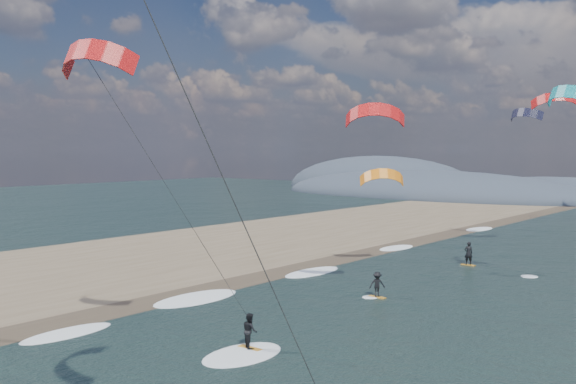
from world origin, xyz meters
The scene contains 6 objects.
sand_strip centered at (-24.00, 10.00, 0.00)m, with size 26.00×240.00×0.00m, color brown.
wet_sand_strip centered at (-12.00, 10.00, 0.00)m, with size 3.00×240.00×0.00m, color #382D23.
coastal_hills centered at (-44.84, 107.86, 0.00)m, with size 80.00×41.00×15.00m.
kitesurfer_near_b centered at (-3.82, 5.71, 8.88)m, with size 6.96×8.50×13.99m.
far_kitesurfers centered at (1.66, 31.58, 0.86)m, with size 12.35×17.16×1.83m.
shoreline_surf centered at (-10.80, 14.75, 0.00)m, with size 2.40×79.40×0.11m.
Camera 1 is at (17.92, -10.73, 8.99)m, focal length 40.00 mm.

